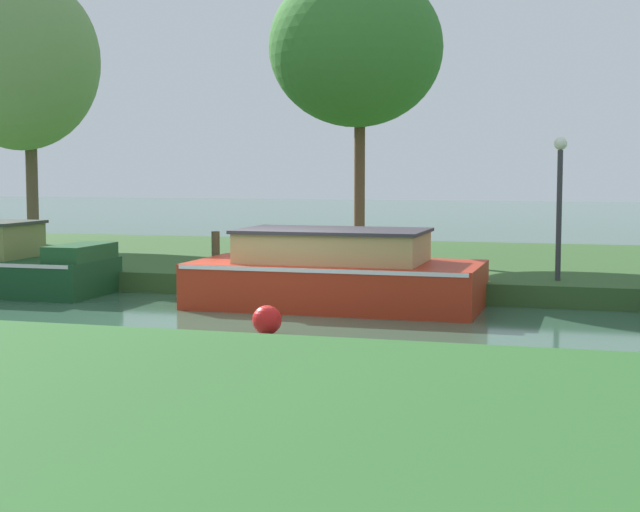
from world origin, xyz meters
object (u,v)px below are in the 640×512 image
(willow_tree_centre, at_px, (356,48))
(mooring_post_far, at_px, (216,252))
(lamp_post, at_px, (560,189))
(willow_tree_left, at_px, (20,63))
(channel_buoy, at_px, (267,320))
(red_cruiser, at_px, (336,274))

(willow_tree_centre, bearing_deg, mooring_post_far, -117.01)
(willow_tree_centre, height_order, mooring_post_far, willow_tree_centre)
(willow_tree_centre, bearing_deg, lamp_post, -34.13)
(willow_tree_left, bearing_deg, channel_buoy, -42.71)
(mooring_post_far, distance_m, channel_buoy, 4.99)
(red_cruiser, xyz_separation_m, channel_buoy, (-0.21, -3.09, -0.37))
(willow_tree_left, distance_m, mooring_post_far, 10.33)
(lamp_post, xyz_separation_m, channel_buoy, (-3.97, -4.84, -1.86))
(lamp_post, relative_size, channel_buoy, 5.99)
(mooring_post_far, bearing_deg, red_cruiser, -22.65)
(willow_tree_centre, distance_m, mooring_post_far, 6.02)
(willow_tree_centre, relative_size, mooring_post_far, 7.93)
(willow_tree_left, xyz_separation_m, mooring_post_far, (7.72, -5.23, -4.45))
(willow_tree_centre, relative_size, lamp_post, 2.49)
(red_cruiser, distance_m, willow_tree_centre, 6.73)
(willow_tree_centre, bearing_deg, red_cruiser, -80.00)
(red_cruiser, height_order, mooring_post_far, red_cruiser)
(lamp_post, distance_m, channel_buoy, 6.53)
(lamp_post, bearing_deg, willow_tree_centre, 145.87)
(red_cruiser, height_order, channel_buoy, red_cruiser)
(red_cruiser, relative_size, lamp_post, 1.94)
(red_cruiser, relative_size, mooring_post_far, 6.19)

